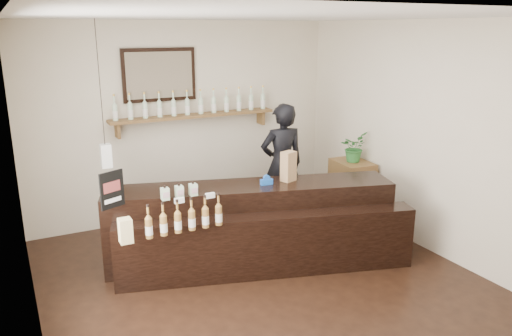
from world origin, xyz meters
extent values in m
plane|color=black|center=(0.00, 0.00, 0.00)|extent=(5.00, 5.00, 0.00)
plane|color=beige|center=(0.00, 2.50, 1.40)|extent=(4.50, 0.00, 4.50)
plane|color=beige|center=(0.00, -2.50, 1.40)|extent=(4.50, 0.00, 4.50)
plane|color=beige|center=(-2.25, 0.00, 1.40)|extent=(0.00, 5.00, 5.00)
plane|color=beige|center=(2.25, 0.00, 1.40)|extent=(0.00, 5.00, 5.00)
plane|color=white|center=(0.00, 0.00, 2.80)|extent=(5.00, 5.00, 0.00)
cube|color=brown|center=(0.10, 2.37, 1.50)|extent=(2.40, 0.25, 0.04)
cube|color=brown|center=(-0.98, 2.40, 1.38)|extent=(0.04, 0.20, 0.20)
cube|color=brown|center=(1.18, 2.40, 1.38)|extent=(0.04, 0.20, 0.20)
cube|color=black|center=(-0.35, 2.47, 2.08)|extent=(1.02, 0.04, 0.72)
cube|color=#463C2D|center=(-0.35, 2.44, 2.08)|extent=(0.92, 0.01, 0.62)
cube|color=white|center=(-1.30, 1.60, 1.25)|extent=(0.12, 0.12, 0.28)
cylinder|color=black|center=(-1.30, 1.60, 2.09)|extent=(0.01, 0.01, 1.41)
cylinder|color=silver|center=(-1.00, 2.37, 1.62)|extent=(0.07, 0.07, 0.20)
cone|color=silver|center=(-1.00, 2.37, 1.75)|extent=(0.07, 0.07, 0.05)
cylinder|color=silver|center=(-1.00, 2.37, 1.81)|extent=(0.02, 0.02, 0.07)
cylinder|color=gold|center=(-1.00, 2.37, 1.86)|extent=(0.03, 0.03, 0.02)
cylinder|color=white|center=(-1.00, 2.37, 1.60)|extent=(0.07, 0.07, 0.09)
cylinder|color=silver|center=(-0.80, 2.37, 1.62)|extent=(0.07, 0.07, 0.20)
cone|color=silver|center=(-0.80, 2.37, 1.75)|extent=(0.07, 0.07, 0.05)
cylinder|color=silver|center=(-0.80, 2.37, 1.81)|extent=(0.02, 0.02, 0.07)
cylinder|color=gold|center=(-0.80, 2.37, 1.86)|extent=(0.03, 0.03, 0.02)
cylinder|color=white|center=(-0.80, 2.37, 1.60)|extent=(0.07, 0.07, 0.09)
cylinder|color=silver|center=(-0.60, 2.37, 1.62)|extent=(0.07, 0.07, 0.20)
cone|color=silver|center=(-0.60, 2.37, 1.75)|extent=(0.07, 0.07, 0.05)
cylinder|color=silver|center=(-0.60, 2.37, 1.81)|extent=(0.02, 0.02, 0.07)
cylinder|color=gold|center=(-0.60, 2.37, 1.86)|extent=(0.03, 0.03, 0.02)
cylinder|color=white|center=(-0.60, 2.37, 1.60)|extent=(0.07, 0.07, 0.09)
cylinder|color=silver|center=(-0.40, 2.37, 1.62)|extent=(0.07, 0.07, 0.20)
cone|color=silver|center=(-0.40, 2.37, 1.75)|extent=(0.07, 0.07, 0.05)
cylinder|color=silver|center=(-0.40, 2.37, 1.81)|extent=(0.02, 0.02, 0.07)
cylinder|color=gold|center=(-0.40, 2.37, 1.86)|extent=(0.03, 0.03, 0.02)
cylinder|color=white|center=(-0.40, 2.37, 1.60)|extent=(0.07, 0.07, 0.09)
cylinder|color=silver|center=(-0.20, 2.37, 1.62)|extent=(0.07, 0.07, 0.20)
cone|color=silver|center=(-0.20, 2.37, 1.75)|extent=(0.07, 0.07, 0.05)
cylinder|color=silver|center=(-0.20, 2.37, 1.81)|extent=(0.02, 0.02, 0.07)
cylinder|color=gold|center=(-0.20, 2.37, 1.86)|extent=(0.03, 0.03, 0.02)
cylinder|color=white|center=(-0.20, 2.37, 1.60)|extent=(0.07, 0.07, 0.09)
cylinder|color=silver|center=(0.00, 2.37, 1.62)|extent=(0.07, 0.07, 0.20)
cone|color=silver|center=(0.00, 2.37, 1.75)|extent=(0.07, 0.07, 0.05)
cylinder|color=silver|center=(0.00, 2.37, 1.81)|extent=(0.02, 0.02, 0.07)
cylinder|color=gold|center=(0.00, 2.37, 1.86)|extent=(0.03, 0.03, 0.02)
cylinder|color=white|center=(0.00, 2.37, 1.60)|extent=(0.07, 0.07, 0.09)
cylinder|color=silver|center=(0.20, 2.37, 1.62)|extent=(0.07, 0.07, 0.20)
cone|color=silver|center=(0.20, 2.37, 1.75)|extent=(0.07, 0.07, 0.05)
cylinder|color=silver|center=(0.20, 2.37, 1.81)|extent=(0.02, 0.02, 0.07)
cylinder|color=gold|center=(0.20, 2.37, 1.86)|extent=(0.03, 0.03, 0.02)
cylinder|color=white|center=(0.20, 2.37, 1.60)|extent=(0.07, 0.07, 0.09)
cylinder|color=silver|center=(0.40, 2.37, 1.62)|extent=(0.07, 0.07, 0.20)
cone|color=silver|center=(0.40, 2.37, 1.75)|extent=(0.07, 0.07, 0.05)
cylinder|color=silver|center=(0.40, 2.37, 1.81)|extent=(0.02, 0.02, 0.07)
cylinder|color=gold|center=(0.40, 2.37, 1.86)|extent=(0.03, 0.03, 0.02)
cylinder|color=white|center=(0.40, 2.37, 1.60)|extent=(0.07, 0.07, 0.09)
cylinder|color=silver|center=(0.60, 2.37, 1.62)|extent=(0.07, 0.07, 0.20)
cone|color=silver|center=(0.60, 2.37, 1.75)|extent=(0.07, 0.07, 0.05)
cylinder|color=silver|center=(0.60, 2.37, 1.81)|extent=(0.02, 0.02, 0.07)
cylinder|color=gold|center=(0.60, 2.37, 1.86)|extent=(0.03, 0.03, 0.02)
cylinder|color=white|center=(0.60, 2.37, 1.60)|extent=(0.07, 0.07, 0.09)
cylinder|color=silver|center=(0.80, 2.37, 1.62)|extent=(0.07, 0.07, 0.20)
cone|color=silver|center=(0.80, 2.37, 1.75)|extent=(0.07, 0.07, 0.05)
cylinder|color=silver|center=(0.80, 2.37, 1.81)|extent=(0.02, 0.02, 0.07)
cylinder|color=gold|center=(0.80, 2.37, 1.86)|extent=(0.03, 0.03, 0.02)
cylinder|color=white|center=(0.80, 2.37, 1.60)|extent=(0.07, 0.07, 0.09)
cylinder|color=silver|center=(1.00, 2.37, 1.62)|extent=(0.07, 0.07, 0.20)
cone|color=silver|center=(1.00, 2.37, 1.75)|extent=(0.07, 0.07, 0.05)
cylinder|color=silver|center=(1.00, 2.37, 1.81)|extent=(0.02, 0.02, 0.07)
cylinder|color=gold|center=(1.00, 2.37, 1.86)|extent=(0.03, 0.03, 0.02)
cylinder|color=white|center=(1.00, 2.37, 1.60)|extent=(0.07, 0.07, 0.09)
cylinder|color=silver|center=(1.20, 2.37, 1.62)|extent=(0.07, 0.07, 0.20)
cone|color=silver|center=(1.20, 2.37, 1.75)|extent=(0.07, 0.07, 0.05)
cylinder|color=silver|center=(1.20, 2.37, 1.81)|extent=(0.02, 0.02, 0.07)
cylinder|color=gold|center=(1.20, 2.37, 1.86)|extent=(0.03, 0.03, 0.02)
cylinder|color=white|center=(1.20, 2.37, 1.60)|extent=(0.07, 0.07, 0.09)
cube|color=black|center=(0.14, 0.70, 0.47)|extent=(3.38, 1.53, 0.94)
cube|color=black|center=(0.14, 0.26, 0.36)|extent=(3.30, 1.25, 0.71)
cube|color=white|center=(-0.79, 0.48, 0.96)|extent=(0.10, 0.04, 0.05)
cube|color=white|center=(-0.45, 0.48, 0.96)|extent=(0.10, 0.04, 0.05)
cube|color=#DFCA88|center=(-1.42, 0.26, 0.77)|extent=(0.12, 0.12, 0.12)
cube|color=#DFCA88|center=(-1.42, 0.26, 0.89)|extent=(0.12, 0.12, 0.12)
cube|color=silver|center=(-0.89, 0.65, 1.00)|extent=(0.08, 0.08, 0.13)
cube|color=#CC9EAB|center=(-0.89, 0.61, 1.00)|extent=(0.07, 0.00, 0.06)
cylinder|color=black|center=(-0.89, 0.65, 1.08)|extent=(0.02, 0.02, 0.03)
cube|color=silver|center=(-0.74, 0.65, 1.00)|extent=(0.08, 0.08, 0.13)
cube|color=#CC9EAB|center=(-0.74, 0.61, 1.00)|extent=(0.07, 0.00, 0.06)
cylinder|color=black|center=(-0.74, 0.65, 1.08)|extent=(0.02, 0.02, 0.03)
cube|color=silver|center=(-0.58, 0.65, 1.00)|extent=(0.08, 0.08, 0.13)
cube|color=#CC9EAB|center=(-0.58, 0.61, 1.00)|extent=(0.07, 0.00, 0.06)
cylinder|color=black|center=(-0.58, 0.65, 1.08)|extent=(0.02, 0.02, 0.03)
cylinder|color=olive|center=(-1.19, 0.26, 0.81)|extent=(0.07, 0.07, 0.20)
cone|color=olive|center=(-1.19, 0.26, 0.94)|extent=(0.07, 0.07, 0.05)
cylinder|color=olive|center=(-1.19, 0.26, 1.00)|extent=(0.02, 0.02, 0.07)
cylinder|color=black|center=(-1.19, 0.26, 1.05)|extent=(0.03, 0.03, 0.02)
cylinder|color=white|center=(-1.19, 0.26, 0.79)|extent=(0.07, 0.07, 0.09)
cylinder|color=olive|center=(-1.04, 0.26, 0.81)|extent=(0.07, 0.07, 0.20)
cone|color=olive|center=(-1.04, 0.26, 0.94)|extent=(0.07, 0.07, 0.05)
cylinder|color=olive|center=(-1.04, 0.26, 1.00)|extent=(0.02, 0.02, 0.07)
cylinder|color=black|center=(-1.04, 0.26, 1.05)|extent=(0.03, 0.03, 0.02)
cylinder|color=white|center=(-1.04, 0.26, 0.79)|extent=(0.07, 0.07, 0.09)
cylinder|color=olive|center=(-0.89, 0.26, 0.81)|extent=(0.07, 0.07, 0.20)
cone|color=olive|center=(-0.89, 0.26, 0.94)|extent=(0.07, 0.07, 0.05)
cylinder|color=olive|center=(-0.89, 0.26, 1.00)|extent=(0.02, 0.02, 0.07)
cylinder|color=black|center=(-0.89, 0.26, 1.05)|extent=(0.03, 0.03, 0.02)
cylinder|color=white|center=(-0.89, 0.26, 0.79)|extent=(0.07, 0.07, 0.09)
cylinder|color=olive|center=(-0.75, 0.26, 0.81)|extent=(0.07, 0.07, 0.20)
cone|color=olive|center=(-0.75, 0.26, 0.94)|extent=(0.07, 0.07, 0.05)
cylinder|color=olive|center=(-0.75, 0.26, 1.00)|extent=(0.02, 0.02, 0.07)
cylinder|color=black|center=(-0.75, 0.26, 1.05)|extent=(0.03, 0.03, 0.02)
cylinder|color=white|center=(-0.75, 0.26, 0.79)|extent=(0.07, 0.07, 0.09)
cylinder|color=olive|center=(-0.60, 0.26, 0.81)|extent=(0.07, 0.07, 0.20)
cone|color=olive|center=(-0.60, 0.26, 0.94)|extent=(0.07, 0.07, 0.05)
cylinder|color=olive|center=(-0.60, 0.26, 1.00)|extent=(0.02, 0.02, 0.07)
cylinder|color=black|center=(-0.60, 0.26, 1.05)|extent=(0.03, 0.03, 0.02)
cylinder|color=white|center=(-0.60, 0.26, 0.79)|extent=(0.07, 0.07, 0.09)
cylinder|color=olive|center=(-0.45, 0.26, 0.81)|extent=(0.07, 0.07, 0.20)
cone|color=olive|center=(-0.45, 0.26, 0.94)|extent=(0.07, 0.07, 0.05)
cylinder|color=olive|center=(-0.45, 0.26, 1.00)|extent=(0.02, 0.02, 0.07)
cylinder|color=black|center=(-0.45, 0.26, 1.05)|extent=(0.03, 0.03, 0.02)
cylinder|color=white|center=(-0.45, 0.26, 0.79)|extent=(0.07, 0.07, 0.09)
cube|color=black|center=(-1.44, 0.66, 1.13)|extent=(0.26, 0.13, 0.38)
cube|color=maroon|center=(-1.44, 0.65, 1.16)|extent=(0.18, 0.08, 0.11)
cube|color=white|center=(-1.44, 0.65, 1.02)|extent=(0.18, 0.08, 0.04)
cube|color=#9D774C|center=(0.62, 0.63, 1.12)|extent=(0.19, 0.17, 0.36)
cube|color=black|center=(0.62, 0.57, 1.06)|extent=(0.10, 0.03, 0.07)
cube|color=blue|center=(0.31, 0.62, 0.97)|extent=(0.15, 0.06, 0.07)
cylinder|color=blue|center=(0.31, 0.62, 1.02)|extent=(0.08, 0.04, 0.08)
cube|color=brown|center=(2.00, 1.17, 0.44)|extent=(0.49, 0.64, 0.88)
imported|color=#2C6E2E|center=(2.00, 1.17, 1.09)|extent=(0.49, 0.48, 0.41)
imported|color=black|center=(1.06, 1.55, 0.97)|extent=(0.76, 0.55, 1.94)
camera|label=1|loc=(-2.34, -4.24, 2.69)|focal=35.00mm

